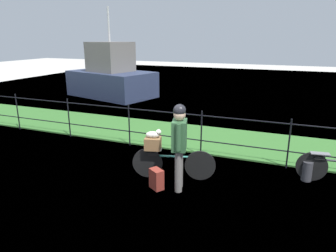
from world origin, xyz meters
The scene contains 11 objects.
ground_plane centered at (0.00, 0.00, 0.00)m, with size 60.00×60.00×0.00m, color beige.
grass_strip centered at (0.00, 3.42, 0.01)m, with size 27.00×2.40×0.03m, color #38702D.
harbor_water centered at (0.00, 9.78, 0.00)m, with size 30.00×30.00×0.00m, color #60849E.
iron_fence centered at (0.00, 2.12, 0.67)m, with size 18.04×0.04×1.15m.
bicycle_main centered at (0.80, 0.69, 0.33)m, with size 1.68×0.49×0.63m.
wooden_crate centered at (0.41, 0.58, 0.75)m, with size 0.32×0.28×0.25m, color brown.
terrier_dog centered at (0.44, 0.59, 0.95)m, with size 0.32×0.21×0.18m.
cyclist_person centered at (1.09, 0.30, 1.00)m, with size 0.36×0.52×1.68m.
backpack_on_paving centered at (0.68, 0.15, 0.20)m, with size 0.28×0.18×0.40m, color maroon.
mooring_bollard centered at (3.40, 1.62, 0.21)m, with size 0.20×0.20×0.41m, color #38383D.
moored_boat_near centered at (-5.37, 8.21, 0.96)m, with size 4.67×3.39×4.23m.
Camera 1 is at (2.90, -4.72, 2.83)m, focal length 32.46 mm.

